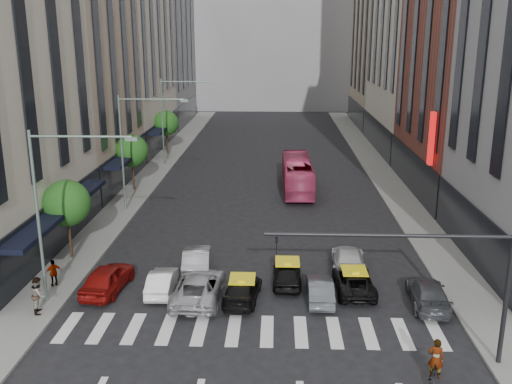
# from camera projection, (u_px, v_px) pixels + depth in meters

# --- Properties ---
(ground) EXTENTS (160.00, 160.00, 0.00)m
(ground) POSITION_uv_depth(u_px,v_px,m) (253.00, 348.00, 25.64)
(ground) COLOR black
(ground) RESTS_ON ground
(sidewalk_left) EXTENTS (3.00, 96.00, 0.15)m
(sidewalk_left) POSITION_uv_depth(u_px,v_px,m) (147.00, 179.00, 54.91)
(sidewalk_left) COLOR slate
(sidewalk_left) RESTS_ON ground
(sidewalk_right) EXTENTS (3.00, 96.00, 0.15)m
(sidewalk_right) POSITION_uv_depth(u_px,v_px,m) (387.00, 181.00, 54.08)
(sidewalk_right) COLOR slate
(sidewalk_right) RESTS_ON ground
(building_left_b) EXTENTS (8.00, 16.00, 24.00)m
(building_left_b) POSITION_uv_depth(u_px,v_px,m) (73.00, 53.00, 49.97)
(building_left_b) COLOR tan
(building_left_b) RESTS_ON ground
(building_left_d) EXTENTS (8.00, 18.00, 30.00)m
(building_left_d) POSITION_uv_depth(u_px,v_px,m) (158.00, 24.00, 84.77)
(building_left_d) COLOR gray
(building_left_d) RESTS_ON ground
(building_right_b) EXTENTS (8.00, 18.00, 26.00)m
(building_right_b) POSITION_uv_depth(u_px,v_px,m) (470.00, 41.00, 47.51)
(building_right_b) COLOR brown
(building_right_b) RESTS_ON ground
(building_right_d) EXTENTS (8.00, 18.00, 28.00)m
(building_right_d) POSITION_uv_depth(u_px,v_px,m) (387.00, 31.00, 83.81)
(building_right_d) COLOR tan
(building_right_d) RESTS_ON ground
(building_far) EXTENTS (30.00, 10.00, 36.00)m
(building_far) POSITION_uv_depth(u_px,v_px,m) (273.00, 8.00, 102.60)
(building_far) COLOR gray
(building_far) RESTS_ON ground
(tree_near) EXTENTS (2.88, 2.88, 4.95)m
(tree_near) POSITION_uv_depth(u_px,v_px,m) (67.00, 203.00, 34.71)
(tree_near) COLOR black
(tree_near) RESTS_ON sidewalk_left
(tree_mid) EXTENTS (2.88, 2.88, 4.95)m
(tree_mid) POSITION_uv_depth(u_px,v_px,m) (132.00, 151.00, 50.11)
(tree_mid) COLOR black
(tree_mid) RESTS_ON sidewalk_left
(tree_far) EXTENTS (2.88, 2.88, 4.95)m
(tree_far) POSITION_uv_depth(u_px,v_px,m) (166.00, 123.00, 65.51)
(tree_far) COLOR black
(tree_far) RESTS_ON sidewalk_left
(streetlamp_near) EXTENTS (5.38, 0.25, 9.00)m
(streetlamp_near) POSITION_uv_depth(u_px,v_px,m) (54.00, 195.00, 28.27)
(streetlamp_near) COLOR gray
(streetlamp_near) RESTS_ON sidewalk_left
(streetlamp_mid) EXTENTS (5.38, 0.25, 9.00)m
(streetlamp_mid) POSITION_uv_depth(u_px,v_px,m) (133.00, 138.00, 43.67)
(streetlamp_mid) COLOR gray
(streetlamp_mid) RESTS_ON sidewalk_left
(streetlamp_far) EXTENTS (5.38, 0.25, 9.00)m
(streetlamp_far) POSITION_uv_depth(u_px,v_px,m) (171.00, 110.00, 59.06)
(streetlamp_far) COLOR gray
(streetlamp_far) RESTS_ON sidewalk_left
(traffic_signal) EXTENTS (10.10, 0.20, 6.00)m
(traffic_signal) POSITION_uv_depth(u_px,v_px,m) (440.00, 267.00, 23.20)
(traffic_signal) COLOR black
(traffic_signal) RESTS_ON ground
(liberty_sign) EXTENTS (0.30, 0.70, 4.00)m
(liberty_sign) POSITION_uv_depth(u_px,v_px,m) (432.00, 139.00, 42.82)
(liberty_sign) COLOR red
(liberty_sign) RESTS_ON ground
(car_red) EXTENTS (2.27, 4.64, 1.52)m
(car_red) POSITION_uv_depth(u_px,v_px,m) (108.00, 278.00, 31.08)
(car_red) COLOR maroon
(car_red) RESTS_ON ground
(car_white_front) EXTENTS (1.39, 3.77, 1.23)m
(car_white_front) POSITION_uv_depth(u_px,v_px,m) (162.00, 282.00, 30.99)
(car_white_front) COLOR white
(car_white_front) RESTS_ON ground
(car_silver) EXTENTS (2.60, 5.34, 1.46)m
(car_silver) POSITION_uv_depth(u_px,v_px,m) (199.00, 287.00, 30.12)
(car_silver) COLOR #AFAFB5
(car_silver) RESTS_ON ground
(taxi_left) EXTENTS (2.11, 4.36, 1.22)m
(taxi_left) POSITION_uv_depth(u_px,v_px,m) (242.00, 290.00, 30.02)
(taxi_left) COLOR black
(taxi_left) RESTS_ON ground
(taxi_center) EXTENTS (1.63, 3.96, 1.34)m
(taxi_center) POSITION_uv_depth(u_px,v_px,m) (287.00, 273.00, 31.97)
(taxi_center) COLOR black
(taxi_center) RESTS_ON ground
(car_grey_mid) EXTENTS (1.33, 3.78, 1.24)m
(car_grey_mid) POSITION_uv_depth(u_px,v_px,m) (320.00, 289.00, 30.04)
(car_grey_mid) COLOR #494C51
(car_grey_mid) RESTS_ON ground
(taxi_right) EXTENTS (2.10, 4.40, 1.21)m
(taxi_right) POSITION_uv_depth(u_px,v_px,m) (354.00, 281.00, 31.07)
(taxi_right) COLOR black
(taxi_right) RESTS_ON ground
(car_grey_curb) EXTENTS (2.18, 4.64, 1.31)m
(car_grey_curb) POSITION_uv_depth(u_px,v_px,m) (428.00, 293.00, 29.49)
(car_grey_curb) COLOR #3E4146
(car_grey_curb) RESTS_ON ground
(car_row2_left) EXTENTS (1.94, 4.56, 1.46)m
(car_row2_left) POSITION_uv_depth(u_px,v_px,m) (197.00, 259.00, 33.73)
(car_row2_left) COLOR #ABABB0
(car_row2_left) RESTS_ON ground
(car_row2_right) EXTENTS (2.20, 4.76, 1.35)m
(car_row2_right) POSITION_uv_depth(u_px,v_px,m) (348.00, 259.00, 33.96)
(car_row2_right) COLOR silver
(car_row2_right) RESTS_ON ground
(bus) EXTENTS (2.62, 10.53, 2.92)m
(bus) POSITION_uv_depth(u_px,v_px,m) (297.00, 174.00, 50.91)
(bus) COLOR #C13863
(bus) RESTS_ON ground
(motorcycle) EXTENTS (1.22, 2.02, 1.00)m
(motorcycle) POSITION_uv_depth(u_px,v_px,m) (435.00, 372.00, 22.95)
(motorcycle) COLOR black
(motorcycle) RESTS_ON ground
(rider) EXTENTS (0.72, 0.58, 1.72)m
(rider) POSITION_uv_depth(u_px,v_px,m) (437.00, 341.00, 22.58)
(rider) COLOR gray
(rider) RESTS_ON motorcycle
(pedestrian_near) EXTENTS (0.93, 1.07, 1.88)m
(pedestrian_near) POSITION_uv_depth(u_px,v_px,m) (38.00, 295.00, 28.35)
(pedestrian_near) COLOR gray
(pedestrian_near) RESTS_ON sidewalk_left
(pedestrian_far) EXTENTS (0.94, 0.82, 1.52)m
(pedestrian_far) POSITION_uv_depth(u_px,v_px,m) (54.00, 273.00, 31.41)
(pedestrian_far) COLOR gray
(pedestrian_far) RESTS_ON sidewalk_left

